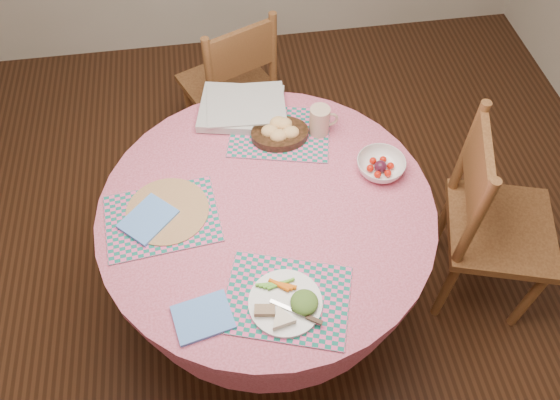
{
  "coord_description": "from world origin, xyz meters",
  "views": [
    {
      "loc": [
        -0.13,
        -1.17,
        2.36
      ],
      "look_at": [
        0.05,
        0.0,
        0.78
      ],
      "focal_mm": 35.0,
      "sensor_mm": 36.0,
      "label": 1
    }
  ],
  "objects": [
    {
      "name": "ground",
      "position": [
        0.0,
        0.0,
        0.0
      ],
      "size": [
        4.0,
        4.0,
        0.0
      ],
      "primitive_type": "plane",
      "color": "#331C0F",
      "rests_on": "ground"
    },
    {
      "name": "dining_table",
      "position": [
        0.0,
        0.0,
        0.56
      ],
      "size": [
        1.24,
        1.24,
        0.75
      ],
      "color": "#DA6587",
      "rests_on": "ground"
    },
    {
      "name": "chair_right",
      "position": [
        0.92,
        -0.04,
        0.51
      ],
      "size": [
        0.54,
        0.56,
        0.98
      ],
      "rotation": [
        0.0,
        0.0,
        1.28
      ],
      "color": "brown",
      "rests_on": "ground"
    },
    {
      "name": "chair_back",
      "position": [
        -0.05,
        1.0,
        0.47
      ],
      "size": [
        0.54,
        0.53,
        0.9
      ],
      "rotation": [
        0.0,
        0.0,
        3.55
      ],
      "color": "brown",
      "rests_on": "ground"
    },
    {
      "name": "placemat_front",
      "position": [
        0.02,
        -0.38,
        0.75
      ],
      "size": [
        0.47,
        0.41,
        0.01
      ],
      "primitive_type": "cube",
      "rotation": [
        0.0,
        0.0,
        -0.31
      ],
      "color": "#147361",
      "rests_on": "dining_table"
    },
    {
      "name": "placemat_left",
      "position": [
        -0.38,
        0.0,
        0.75
      ],
      "size": [
        0.43,
        0.34,
        0.01
      ],
      "primitive_type": "cube",
      "rotation": [
        0.0,
        0.0,
        0.1
      ],
      "color": "#147361",
      "rests_on": "dining_table"
    },
    {
      "name": "placemat_back",
      "position": [
        0.1,
        0.36,
        0.75
      ],
      "size": [
        0.46,
        0.38,
        0.01
      ],
      "primitive_type": "cube",
      "rotation": [
        0.0,
        0.0,
        -0.23
      ],
      "color": "#147361",
      "rests_on": "dining_table"
    },
    {
      "name": "wicker_trivet",
      "position": [
        -0.36,
        0.03,
        0.76
      ],
      "size": [
        0.3,
        0.3,
        0.01
      ],
      "primitive_type": "cylinder",
      "color": "#9E6944",
      "rests_on": "dining_table"
    },
    {
      "name": "napkin_near",
      "position": [
        -0.26,
        -0.4,
        0.76
      ],
      "size": [
        0.2,
        0.17,
        0.01
      ],
      "primitive_type": "cube",
      "rotation": [
        0.0,
        0.0,
        0.2
      ],
      "color": "#5D95F0",
      "rests_on": "dining_table"
    },
    {
      "name": "napkin_far",
      "position": [
        -0.42,
        -0.0,
        0.76
      ],
      "size": [
        0.23,
        0.23,
        0.01
      ],
      "primitive_type": "cube",
      "rotation": [
        0.0,
        0.0,
        0.8
      ],
      "color": "#5D95F0",
      "rests_on": "placemat_left"
    },
    {
      "name": "dinner_plate",
      "position": [
        0.01,
        -0.4,
        0.77
      ],
      "size": [
        0.24,
        0.24,
        0.05
      ],
      "rotation": [
        0.0,
        0.0,
        -0.15
      ],
      "color": "white",
      "rests_on": "placemat_front"
    },
    {
      "name": "bread_bowl",
      "position": [
        0.1,
        0.33,
        0.79
      ],
      "size": [
        0.23,
        0.23,
        0.08
      ],
      "color": "black",
      "rests_on": "placemat_back"
    },
    {
      "name": "latte_mug",
      "position": [
        0.26,
        0.34,
        0.82
      ],
      "size": [
        0.12,
        0.08,
        0.12
      ],
      "color": "#CEAB8D",
      "rests_on": "placemat_back"
    },
    {
      "name": "fruit_bowl",
      "position": [
        0.45,
        0.1,
        0.78
      ],
      "size": [
        0.19,
        0.19,
        0.06
      ],
      "rotation": [
        0.0,
        0.0,
        -0.02
      ],
      "color": "white",
      "rests_on": "dining_table"
    },
    {
      "name": "newspaper_stack",
      "position": [
        -0.03,
        0.5,
        0.78
      ],
      "size": [
        0.39,
        0.34,
        0.04
      ],
      "rotation": [
        0.0,
        0.0,
        -0.22
      ],
      "color": "silver",
      "rests_on": "dining_table"
    }
  ]
}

